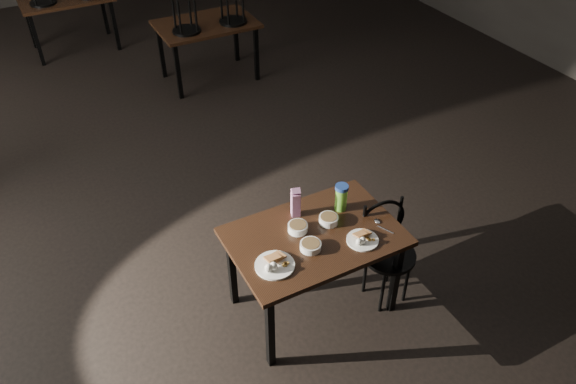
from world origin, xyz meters
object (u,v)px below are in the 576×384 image
main_table (314,243)px  water_bottle (341,197)px  juice_carton (296,203)px  bentwood_chair (386,245)px

main_table → water_bottle: 0.39m
water_bottle → juice_carton: bearing=163.6°
water_bottle → main_table: bearing=-153.4°
bentwood_chair → juice_carton: bearing=154.9°
juice_carton → main_table: bearing=-85.9°
juice_carton → bentwood_chair: 0.77m
juice_carton → water_bottle: size_ratio=1.16×
water_bottle → bentwood_chair: (0.25, -0.27, -0.36)m
water_bottle → bentwood_chair: bearing=-47.9°
main_table → juice_carton: (-0.02, 0.25, 0.19)m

